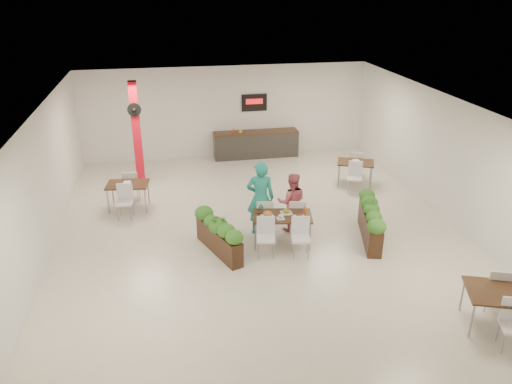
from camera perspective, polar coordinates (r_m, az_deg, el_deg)
The scene contains 12 objects.
ground at distance 12.75m, azimuth 0.34°, elevation -4.44°, with size 12.00×12.00×0.00m, color beige.
room_shell at distance 11.95m, azimuth 0.36°, elevation 4.10°, with size 10.10×12.10×3.22m.
red_column at distance 15.49m, azimuth -13.46°, elevation 6.56°, with size 0.40×0.41×3.20m.
service_counter at distance 17.88m, azimuth -0.02°, elevation 5.56°, with size 3.00×0.64×2.20m.
main_table at distance 11.90m, azimuth 2.97°, elevation -3.18°, with size 1.52×1.82×0.92m.
diner_man at distance 12.26m, azimuth 0.51°, elevation -0.69°, with size 0.69×0.45×1.90m, color teal.
diner_woman at distance 12.51m, azimuth 4.10°, elevation -1.17°, with size 0.75×0.58×1.54m, color #D75F70.
planter_left at distance 11.60m, azimuth -4.29°, elevation -4.70°, with size 0.93×1.79×0.98m.
planter_right at distance 12.47m, azimuth 12.95°, elevation -3.13°, with size 0.84×2.02×1.09m.
side_table_a at distance 14.14m, azimuth -14.44°, elevation 0.45°, with size 1.20×1.66×0.92m.
side_table_b at distance 15.63m, azimuth 11.30°, elevation 2.95°, with size 1.29×1.66×0.92m.
side_table_c at distance 10.21m, azimuth 26.68°, elevation -10.74°, with size 1.61×1.66×0.92m.
Camera 1 is at (-2.20, -11.08, 5.93)m, focal length 35.00 mm.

